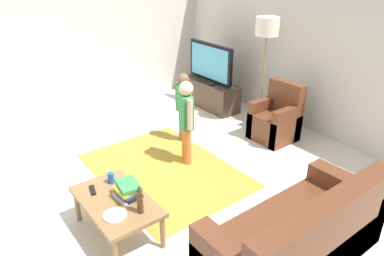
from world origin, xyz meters
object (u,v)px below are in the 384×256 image
(coffee_table, at_px, (116,204))
(tv_remote, at_px, (93,190))
(plate, at_px, (115,215))
(child_center, at_px, (186,115))
(armchair, at_px, (277,121))
(tv, at_px, (210,63))
(floor_lamp, at_px, (267,33))
(couch, at_px, (301,240))
(soda_can, at_px, (111,178))
(child_near_tv, at_px, (184,101))
(book_stack, at_px, (128,191))
(tv_stand, at_px, (211,94))
(bottle, at_px, (140,202))

(coffee_table, bearing_deg, tv_remote, -156.80)
(coffee_table, height_order, plate, plate)
(child_center, bearing_deg, armchair, 80.40)
(armchair, bearing_deg, tv, 179.35)
(floor_lamp, height_order, tv_remote, floor_lamp)
(couch, bearing_deg, soda_can, -148.65)
(child_near_tv, height_order, coffee_table, child_near_tv)
(tv, height_order, child_near_tv, tv)
(book_stack, bearing_deg, soda_can, -176.93)
(tv_stand, height_order, coffee_table, tv_stand)
(bottle, height_order, plate, bottle)
(couch, distance_m, armchair, 2.62)
(book_stack, bearing_deg, child_center, 121.20)
(tv, xyz_separation_m, child_center, (1.38, -1.57, -0.14))
(tv, distance_m, soda_can, 3.44)
(plate, bearing_deg, soda_can, 157.08)
(floor_lamp, xyz_separation_m, book_stack, (1.05, -3.05, -1.04))
(child_near_tv, bearing_deg, tv, 124.33)
(book_stack, height_order, plate, book_stack)
(coffee_table, bearing_deg, tv_stand, 125.11)
(tv_stand, xyz_separation_m, child_near_tv, (0.83, -1.23, 0.40))
(plate, bearing_deg, tv, 126.92)
(child_near_tv, relative_size, plate, 4.90)
(floor_lamp, relative_size, soda_can, 14.83)
(tv, xyz_separation_m, plate, (2.34, -3.11, -0.42))
(floor_lamp, bearing_deg, child_center, -81.57)
(armchair, distance_m, plate, 3.17)
(tv, bearing_deg, floor_lamp, 8.76)
(tv, bearing_deg, child_center, -48.73)
(tv_stand, xyz_separation_m, soda_can, (1.82, -2.91, 0.24))
(couch, height_order, coffee_table, couch)
(book_stack, height_order, tv_remote, book_stack)
(armchair, height_order, bottle, armchair)
(child_center, height_order, tv_remote, child_center)
(armchair, xyz_separation_m, floor_lamp, (-0.52, 0.19, 1.25))
(tv_stand, xyz_separation_m, couch, (3.51, -1.88, 0.05))
(tv, relative_size, child_center, 0.94)
(armchair, bearing_deg, soda_can, -86.50)
(plate, bearing_deg, child_center, 121.91)
(couch, xyz_separation_m, book_stack, (-1.34, -1.01, 0.22))
(armchair, bearing_deg, plate, -77.32)
(tv, xyz_separation_m, soda_can, (1.82, -2.89, -0.37))
(floor_lamp, relative_size, coffee_table, 1.78)
(coffee_table, height_order, tv_remote, tv_remote)
(tv_remote, height_order, soda_can, soda_can)
(child_near_tv, bearing_deg, tv_remote, -62.00)
(tv_remote, bearing_deg, coffee_table, 37.48)
(tv_stand, height_order, tv_remote, tv_stand)
(tv_stand, height_order, plate, tv_stand)
(child_near_tv, distance_m, book_stack, 2.14)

